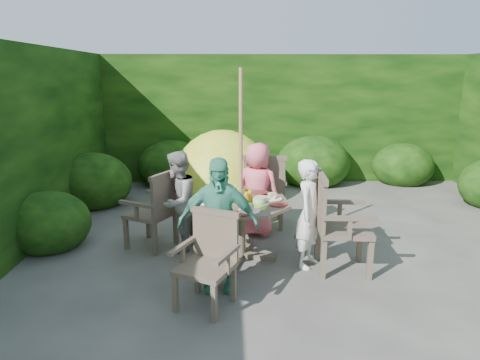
{
  "coord_description": "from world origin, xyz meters",
  "views": [
    {
      "loc": [
        -1.04,
        -4.92,
        2.13
      ],
      "look_at": [
        -0.92,
        0.24,
        0.85
      ],
      "focal_mm": 32.0,
      "sensor_mm": 36.0,
      "label": 1
    }
  ],
  "objects_px": {
    "garden_chair_right": "(335,221)",
    "garden_chair_back": "(264,190)",
    "child_front": "(218,225)",
    "garden_chair_left": "(156,209)",
    "child_right": "(309,214)",
    "dome_tent": "(223,197)",
    "child_left": "(178,202)",
    "garden_chair_front": "(209,258)",
    "patio_table": "(241,210)",
    "child_back": "(258,189)",
    "parasol_pole": "(241,167)"
  },
  "relations": [
    {
      "from": "child_left",
      "to": "patio_table",
      "type": "bearing_deg",
      "value": 90.57
    },
    {
      "from": "child_back",
      "to": "child_right",
      "type": "bearing_deg",
      "value": 145.09
    },
    {
      "from": "garden_chair_front",
      "to": "child_back",
      "type": "relative_size",
      "value": 0.68
    },
    {
      "from": "child_front",
      "to": "dome_tent",
      "type": "height_order",
      "value": "child_front"
    },
    {
      "from": "garden_chair_right",
      "to": "garden_chair_front",
      "type": "xyz_separation_m",
      "value": [
        -1.36,
        -0.7,
        -0.1
      ]
    },
    {
      "from": "patio_table",
      "to": "garden_chair_right",
      "type": "xyz_separation_m",
      "value": [
        1.03,
        -0.35,
        -0.02
      ]
    },
    {
      "from": "patio_table",
      "to": "parasol_pole",
      "type": "relative_size",
      "value": 0.68
    },
    {
      "from": "parasol_pole",
      "to": "child_left",
      "type": "relative_size",
      "value": 1.77
    },
    {
      "from": "child_back",
      "to": "dome_tent",
      "type": "height_order",
      "value": "child_back"
    },
    {
      "from": "garden_chair_left",
      "to": "garden_chair_front",
      "type": "relative_size",
      "value": 1.1
    },
    {
      "from": "garden_chair_back",
      "to": "child_right",
      "type": "bearing_deg",
      "value": 111.97
    },
    {
      "from": "garden_chair_left",
      "to": "child_right",
      "type": "relative_size",
      "value": 0.77
    },
    {
      "from": "parasol_pole",
      "to": "garden_chair_back",
      "type": "distance_m",
      "value": 1.22
    },
    {
      "from": "garden_chair_left",
      "to": "garden_chair_back",
      "type": "xyz_separation_m",
      "value": [
        1.4,
        0.71,
        0.04
      ]
    },
    {
      "from": "garden_chair_front",
      "to": "child_back",
      "type": "height_order",
      "value": "child_back"
    },
    {
      "from": "child_front",
      "to": "garden_chair_left",
      "type": "bearing_deg",
      "value": 129.03
    },
    {
      "from": "child_right",
      "to": "child_back",
      "type": "height_order",
      "value": "child_back"
    },
    {
      "from": "garden_chair_right",
      "to": "garden_chair_back",
      "type": "height_order",
      "value": "garden_chair_right"
    },
    {
      "from": "garden_chair_back",
      "to": "dome_tent",
      "type": "relative_size",
      "value": 0.43
    },
    {
      "from": "parasol_pole",
      "to": "dome_tent",
      "type": "bearing_deg",
      "value": 95.87
    },
    {
      "from": "garden_chair_back",
      "to": "child_back",
      "type": "xyz_separation_m",
      "value": [
        -0.11,
        -0.27,
        0.08
      ]
    },
    {
      "from": "patio_table",
      "to": "garden_chair_front",
      "type": "xyz_separation_m",
      "value": [
        -0.33,
        -1.05,
        -0.12
      ]
    },
    {
      "from": "child_right",
      "to": "child_left",
      "type": "relative_size",
      "value": 0.99
    },
    {
      "from": "garden_chair_right",
      "to": "garden_chair_back",
      "type": "xyz_separation_m",
      "value": [
        -0.68,
        1.39,
        -0.02
      ]
    },
    {
      "from": "garden_chair_back",
      "to": "child_front",
      "type": "bearing_deg",
      "value": 75.82
    },
    {
      "from": "garden_chair_back",
      "to": "garden_chair_front",
      "type": "relative_size",
      "value": 1.19
    },
    {
      "from": "parasol_pole",
      "to": "child_front",
      "type": "xyz_separation_m",
      "value": [
        -0.24,
        -0.76,
        -0.42
      ]
    },
    {
      "from": "garden_chair_front",
      "to": "child_right",
      "type": "relative_size",
      "value": 0.7
    },
    {
      "from": "child_right",
      "to": "dome_tent",
      "type": "distance_m",
      "value": 3.04
    },
    {
      "from": "patio_table",
      "to": "garden_chair_front",
      "type": "distance_m",
      "value": 1.11
    },
    {
      "from": "child_front",
      "to": "dome_tent",
      "type": "xyz_separation_m",
      "value": [
        -0.02,
        3.31,
        -0.68
      ]
    },
    {
      "from": "child_right",
      "to": "garden_chair_back",
      "type": "bearing_deg",
      "value": 45.91
    },
    {
      "from": "parasol_pole",
      "to": "child_right",
      "type": "bearing_deg",
      "value": -17.71
    },
    {
      "from": "garden_chair_left",
      "to": "child_front",
      "type": "bearing_deg",
      "value": 64.37
    },
    {
      "from": "garden_chair_right",
      "to": "child_right",
      "type": "xyz_separation_m",
      "value": [
        -0.27,
        0.11,
        0.05
      ]
    },
    {
      "from": "patio_table",
      "to": "child_right",
      "type": "distance_m",
      "value": 0.8
    },
    {
      "from": "garden_chair_right",
      "to": "child_front",
      "type": "height_order",
      "value": "child_front"
    },
    {
      "from": "garden_chair_left",
      "to": "child_back",
      "type": "distance_m",
      "value": 1.37
    },
    {
      "from": "garden_chair_right",
      "to": "garden_chair_left",
      "type": "bearing_deg",
      "value": 76.15
    },
    {
      "from": "parasol_pole",
      "to": "child_front",
      "type": "distance_m",
      "value": 0.9
    },
    {
      "from": "child_right",
      "to": "dome_tent",
      "type": "xyz_separation_m",
      "value": [
        -1.02,
        2.79,
        -0.62
      ]
    },
    {
      "from": "garden_chair_left",
      "to": "garden_chair_front",
      "type": "xyz_separation_m",
      "value": [
        0.72,
        -1.38,
        -0.05
      ]
    },
    {
      "from": "child_left",
      "to": "child_front",
      "type": "xyz_separation_m",
      "value": [
        0.52,
        -1.01,
        0.06
      ]
    },
    {
      "from": "child_back",
      "to": "dome_tent",
      "type": "relative_size",
      "value": 0.52
    },
    {
      "from": "garden_chair_right",
      "to": "garden_chair_left",
      "type": "distance_m",
      "value": 2.19
    },
    {
      "from": "parasol_pole",
      "to": "garden_chair_back",
      "type": "height_order",
      "value": "parasol_pole"
    },
    {
      "from": "parasol_pole",
      "to": "garden_chair_front",
      "type": "bearing_deg",
      "value": -107.16
    },
    {
      "from": "garden_chair_left",
      "to": "garden_chair_right",
      "type": "bearing_deg",
      "value": 99.77
    },
    {
      "from": "garden_chair_back",
      "to": "dome_tent",
      "type": "distance_m",
      "value": 1.72
    },
    {
      "from": "garden_chair_right",
      "to": "parasol_pole",
      "type": "bearing_deg",
      "value": 75.18
    }
  ]
}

